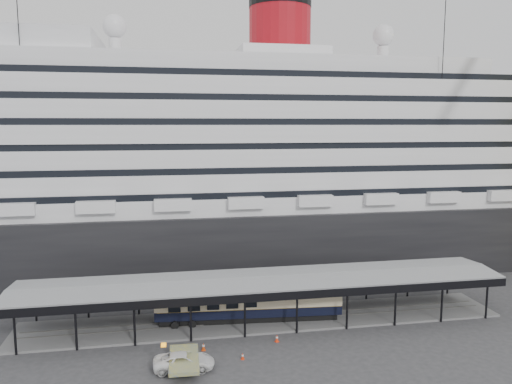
% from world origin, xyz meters
% --- Properties ---
extents(ground, '(200.00, 200.00, 0.00)m').
position_xyz_m(ground, '(0.00, 0.00, 0.00)').
color(ground, '#313133').
rests_on(ground, ground).
extents(cruise_ship, '(130.00, 30.00, 43.90)m').
position_xyz_m(cruise_ship, '(0.05, 32.00, 18.35)').
color(cruise_ship, black).
rests_on(cruise_ship, ground).
extents(platform_canopy, '(56.00, 9.18, 5.30)m').
position_xyz_m(platform_canopy, '(0.00, 5.00, 2.36)').
color(platform_canopy, slate).
rests_on(platform_canopy, ground).
extents(port_truck, '(5.78, 2.83, 1.58)m').
position_xyz_m(port_truck, '(-9.64, -5.17, 0.79)').
color(port_truck, white).
rests_on(port_truck, ground).
extents(pullman_carriage, '(21.55, 4.39, 21.01)m').
position_xyz_m(pullman_carriage, '(-1.76, 5.00, 2.56)').
color(pullman_carriage, black).
rests_on(pullman_carriage, ground).
extents(traffic_cone_left, '(0.44, 0.44, 0.81)m').
position_xyz_m(traffic_cone_left, '(-7.55, -1.52, 0.40)').
color(traffic_cone_left, '#CF3E0B').
rests_on(traffic_cone_left, ground).
extents(traffic_cone_mid, '(0.42, 0.42, 0.65)m').
position_xyz_m(traffic_cone_mid, '(-3.94, -4.16, 0.32)').
color(traffic_cone_mid, red).
rests_on(traffic_cone_mid, ground).
extents(traffic_cone_right, '(0.53, 0.53, 0.80)m').
position_xyz_m(traffic_cone_right, '(0.24, -0.89, 0.40)').
color(traffic_cone_right, red).
rests_on(traffic_cone_right, ground).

